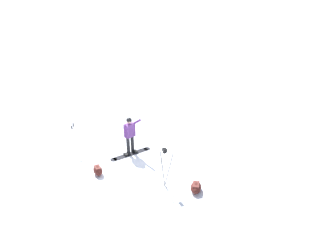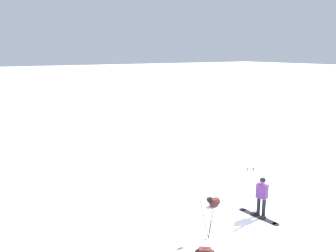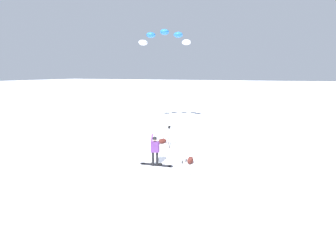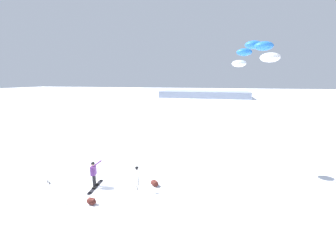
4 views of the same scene
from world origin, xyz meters
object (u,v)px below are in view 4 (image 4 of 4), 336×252
Objects in this scene: ski_poles at (50,188)px; snowboarder at (94,172)px; gear_bag_small at (91,201)px; camera_tripod at (137,174)px; traction_kite at (253,53)px; gear_bag_large at (154,183)px; snowboard at (96,187)px.

snowboarder is at bearing -34.99° from ski_poles.
camera_tripod is at bearing -44.67° from gear_bag_small.
ski_poles is (-2.11, 4.07, -0.28)m from camera_tripod.
camera_tripod reaches higher than gear_bag_small.
snowboarder is at bearing 93.46° from camera_tripod.
traction_kite is 6.42× the size of gear_bag_large.
camera_tripod is at bearing -85.65° from snowboard.
traction_kite is at bearing -60.63° from gear_bag_small.
snowboarder reaches higher than camera_tripod.
gear_bag_large is 1.31× the size of gear_bag_small.
ski_poles is at bearing 96.62° from gear_bag_small.
snowboard is 1.54× the size of ski_poles.
snowboarder is at bearing 107.43° from traction_kite.
traction_kite is 8.39× the size of gear_bag_small.
snowboard is (-0.04, -0.07, -0.95)m from snowboarder.
traction_kite is at bearing -66.85° from camera_tripod.
snowboarder reaches higher than gear_bag_large.
ski_poles reaches higher than gear_bag_large.
traction_kite is (2.76, -8.77, 6.82)m from snowboarder.
ski_poles is (-1.91, 1.43, 0.75)m from snowboard.
traction_kite is 9.42m from camera_tripod.
snowboard is 2.50m from ski_poles.
camera_tripod is at bearing 113.15° from traction_kite.
snowboard is 11.99m from traction_kite.
snowboard is at bearing 94.35° from camera_tripod.
gear_bag_large is 0.62× the size of ski_poles.
snowboarder is 2.38m from ski_poles.
ski_poles is at bearing 145.01° from snowboarder.
gear_bag_small reaches higher than gear_bag_large.
gear_bag_small is (-1.85, 1.83, -0.88)m from camera_tripod.
ski_poles is at bearing 120.83° from gear_bag_large.
traction_kite is (2.79, -8.70, 7.77)m from snowboard.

